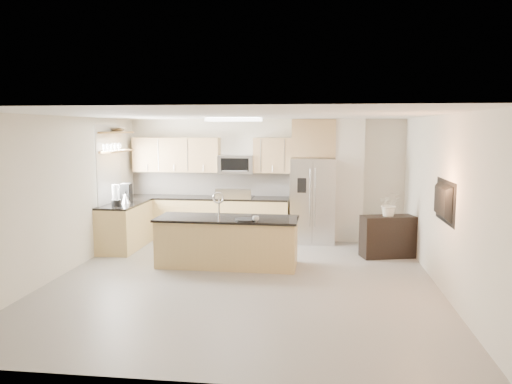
# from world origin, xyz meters

# --- Properties ---
(floor) EXTENTS (6.50, 6.50, 0.00)m
(floor) POSITION_xyz_m (0.00, 0.00, 0.00)
(floor) COLOR gray
(floor) RESTS_ON ground
(ceiling) EXTENTS (6.00, 6.50, 0.02)m
(ceiling) POSITION_xyz_m (0.00, 0.00, 2.60)
(ceiling) COLOR white
(ceiling) RESTS_ON wall_back
(wall_back) EXTENTS (6.00, 0.02, 2.60)m
(wall_back) POSITION_xyz_m (0.00, 3.25, 1.30)
(wall_back) COLOR silver
(wall_back) RESTS_ON floor
(wall_front) EXTENTS (6.00, 0.02, 2.60)m
(wall_front) POSITION_xyz_m (0.00, -3.25, 1.30)
(wall_front) COLOR silver
(wall_front) RESTS_ON floor
(wall_left) EXTENTS (0.02, 6.50, 2.60)m
(wall_left) POSITION_xyz_m (-3.00, 0.00, 1.30)
(wall_left) COLOR silver
(wall_left) RESTS_ON floor
(wall_right) EXTENTS (0.02, 6.50, 2.60)m
(wall_right) POSITION_xyz_m (3.00, 0.00, 1.30)
(wall_right) COLOR silver
(wall_right) RESTS_ON floor
(back_counter) EXTENTS (3.55, 0.66, 1.44)m
(back_counter) POSITION_xyz_m (-1.23, 2.93, 0.47)
(back_counter) COLOR #D6B776
(back_counter) RESTS_ON floor
(left_counter) EXTENTS (0.66, 1.50, 0.92)m
(left_counter) POSITION_xyz_m (-2.67, 1.85, 0.46)
(left_counter) COLOR #D6B776
(left_counter) RESTS_ON floor
(range) EXTENTS (0.76, 0.64, 1.14)m
(range) POSITION_xyz_m (-0.60, 2.92, 0.47)
(range) COLOR black
(range) RESTS_ON floor
(upper_cabinets) EXTENTS (3.50, 0.33, 0.75)m
(upper_cabinets) POSITION_xyz_m (-1.30, 3.09, 1.83)
(upper_cabinets) COLOR tan
(upper_cabinets) RESTS_ON wall_back
(microwave) EXTENTS (0.76, 0.40, 0.40)m
(microwave) POSITION_xyz_m (-0.60, 3.04, 1.63)
(microwave) COLOR #BABABC
(microwave) RESTS_ON upper_cabinets
(refrigerator) EXTENTS (0.92, 0.78, 1.78)m
(refrigerator) POSITION_xyz_m (1.06, 2.87, 0.89)
(refrigerator) COLOR #BABABC
(refrigerator) RESTS_ON floor
(partition_column) EXTENTS (0.60, 0.30, 2.60)m
(partition_column) POSITION_xyz_m (1.82, 3.10, 1.30)
(partition_column) COLOR silver
(partition_column) RESTS_ON floor
(window) EXTENTS (0.04, 1.15, 1.65)m
(window) POSITION_xyz_m (-2.98, 1.85, 1.65)
(window) COLOR white
(window) RESTS_ON wall_left
(shelf_lower) EXTENTS (0.30, 1.20, 0.04)m
(shelf_lower) POSITION_xyz_m (-2.85, 1.95, 1.95)
(shelf_lower) COLOR olive
(shelf_lower) RESTS_ON wall_left
(shelf_upper) EXTENTS (0.30, 1.20, 0.04)m
(shelf_upper) POSITION_xyz_m (-2.85, 1.95, 2.32)
(shelf_upper) COLOR olive
(shelf_upper) RESTS_ON wall_left
(ceiling_fixture) EXTENTS (1.00, 0.50, 0.06)m
(ceiling_fixture) POSITION_xyz_m (-0.40, 1.60, 2.56)
(ceiling_fixture) COLOR white
(ceiling_fixture) RESTS_ON ceiling
(island) EXTENTS (2.48, 0.93, 1.28)m
(island) POSITION_xyz_m (-0.40, 0.82, 0.43)
(island) COLOR #D6B776
(island) RESTS_ON floor
(credenza) EXTENTS (1.05, 0.65, 0.78)m
(credenza) POSITION_xyz_m (2.47, 1.77, 0.39)
(credenza) COLOR black
(credenza) RESTS_ON floor
(cup) EXTENTS (0.13, 0.13, 0.09)m
(cup) POSITION_xyz_m (0.14, 0.53, 0.90)
(cup) COLOR silver
(cup) RESTS_ON island
(platter) EXTENTS (0.46, 0.46, 0.02)m
(platter) POSITION_xyz_m (-0.04, 0.62, 0.87)
(platter) COLOR black
(platter) RESTS_ON island
(blender) EXTENTS (0.18, 0.18, 0.41)m
(blender) POSITION_xyz_m (-2.67, 1.44, 1.10)
(blender) COLOR black
(blender) RESTS_ON left_counter
(kettle) EXTENTS (0.19, 0.19, 0.23)m
(kettle) POSITION_xyz_m (-2.62, 1.79, 1.02)
(kettle) COLOR #BABABC
(kettle) RESTS_ON left_counter
(coffee_maker) EXTENTS (0.21, 0.25, 0.37)m
(coffee_maker) POSITION_xyz_m (-2.70, 2.00, 1.10)
(coffee_maker) COLOR black
(coffee_maker) RESTS_ON left_counter
(bowl) EXTENTS (0.41, 0.41, 0.10)m
(bowl) POSITION_xyz_m (-2.85, 2.07, 2.39)
(bowl) COLOR #BABABC
(bowl) RESTS_ON shelf_upper
(flower_vase) EXTENTS (0.69, 0.63, 0.68)m
(flower_vase) POSITION_xyz_m (2.49, 1.75, 1.12)
(flower_vase) COLOR silver
(flower_vase) RESTS_ON credenza
(television) EXTENTS (0.14, 1.08, 0.62)m
(television) POSITION_xyz_m (2.91, -0.20, 1.35)
(television) COLOR black
(television) RESTS_ON wall_right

